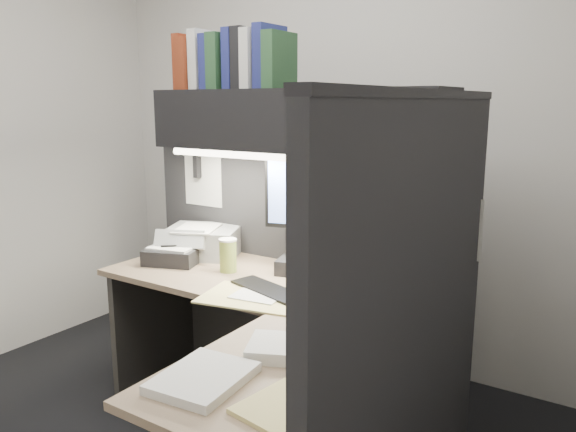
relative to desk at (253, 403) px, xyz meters
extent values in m
cube|color=silver|center=(-0.43, 1.50, 0.91)|extent=(3.50, 0.04, 2.70)
cube|color=black|center=(-0.40, 0.93, 0.36)|extent=(1.90, 0.06, 1.60)
cube|color=black|center=(0.55, 0.18, 0.36)|extent=(0.06, 1.50, 1.60)
cube|color=#95775F|center=(-0.33, 0.56, 0.27)|extent=(1.70, 0.68, 0.03)
cube|color=#95775F|center=(0.22, -0.20, 0.27)|extent=(0.60, 0.85, 0.03)
cube|color=#312F2C|center=(-0.33, 0.86, -0.09)|extent=(1.61, 0.02, 0.70)
cube|color=#312F2C|center=(-1.13, 0.56, -0.09)|extent=(0.04, 0.61, 0.70)
cube|color=black|center=(-0.30, 0.75, 1.06)|extent=(1.55, 0.34, 0.30)
cylinder|color=white|center=(-0.30, 0.61, 0.89)|extent=(1.32, 0.04, 0.04)
cube|color=black|center=(-0.18, 0.80, 0.33)|extent=(0.45, 0.34, 0.08)
cube|color=black|center=(-0.18, 0.80, 0.45)|extent=(0.06, 0.06, 0.13)
cube|color=black|center=(-0.18, 0.79, 0.70)|extent=(0.54, 0.18, 0.36)
cube|color=#7497FF|center=(-0.18, 0.78, 0.70)|extent=(0.49, 0.14, 0.32)
cube|color=black|center=(-0.22, 0.42, 0.30)|extent=(0.43, 0.24, 0.02)
cube|color=navy|center=(0.21, 0.43, 0.29)|extent=(0.28, 0.27, 0.00)
ellipsoid|color=black|center=(0.22, 0.43, 0.31)|extent=(0.08, 0.11, 0.04)
cube|color=beige|center=(0.30, 0.78, 0.33)|extent=(0.27, 0.28, 0.08)
cylinder|color=#C0C14D|center=(-0.58, 0.57, 0.37)|extent=(0.10, 0.10, 0.16)
cube|color=gray|center=(-0.90, 0.75, 0.37)|extent=(0.50, 0.47, 0.16)
cube|color=black|center=(-0.93, 0.53, 0.33)|extent=(0.34, 0.31, 0.08)
cube|color=#E1D37F|center=(-0.22, 0.32, 0.29)|extent=(0.54, 0.41, 0.01)
cube|color=white|center=(0.19, -0.08, 0.31)|extent=(0.29, 0.28, 0.04)
cube|color=white|center=(0.09, -0.38, 0.30)|extent=(0.27, 0.33, 0.03)
cube|color=#E1D37F|center=(0.39, -0.37, 0.29)|extent=(0.24, 0.28, 0.01)
cube|color=maroon|center=(-0.98, 0.76, 1.35)|extent=(0.05, 0.22, 0.29)
cube|color=maroon|center=(-0.91, 0.73, 1.34)|extent=(0.05, 0.22, 0.27)
cube|color=silver|center=(-0.85, 0.76, 1.36)|extent=(0.06, 0.22, 0.31)
cube|color=navy|center=(-0.78, 0.76, 1.35)|extent=(0.05, 0.22, 0.28)
cube|color=#234729|center=(-0.72, 0.75, 1.35)|extent=(0.07, 0.22, 0.28)
cube|color=navy|center=(-0.64, 0.77, 1.36)|extent=(0.05, 0.22, 0.30)
cube|color=black|center=(-0.58, 0.77, 1.36)|extent=(0.07, 0.22, 0.30)
cube|color=silver|center=(-0.50, 0.74, 1.35)|extent=(0.06, 0.22, 0.29)
cube|color=navy|center=(-0.44, 0.75, 1.36)|extent=(0.06, 0.22, 0.31)
cube|color=#234729|center=(-0.37, 0.74, 1.34)|extent=(0.07, 0.22, 0.27)
cube|color=white|center=(0.27, 0.90, 0.61)|extent=(0.21, 0.00, 0.28)
cube|color=white|center=(0.49, 0.90, 0.59)|extent=(0.21, 0.00, 0.28)
cube|color=white|center=(-1.03, 0.90, 0.71)|extent=(0.28, 0.00, 0.34)
cube|color=black|center=(0.52, 0.05, 0.58)|extent=(0.00, 0.18, 0.22)
cube|color=white|center=(0.52, -0.30, 0.51)|extent=(0.00, 0.21, 0.28)
camera|label=1|loc=(1.19, -1.59, 1.15)|focal=35.00mm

